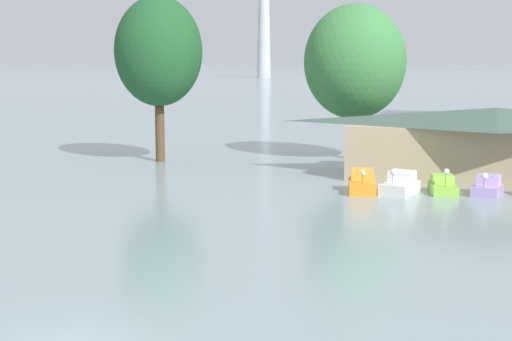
{
  "coord_description": "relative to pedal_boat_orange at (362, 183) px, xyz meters",
  "views": [
    {
      "loc": [
        10.4,
        -17.19,
        8.0
      ],
      "look_at": [
        0.22,
        17.76,
        2.6
      ],
      "focal_mm": 53.04,
      "sensor_mm": 36.0,
      "label": 1
    }
  ],
  "objects": [
    {
      "name": "pedal_boat_orange",
      "position": [
        0.0,
        0.0,
        0.0
      ],
      "size": [
        2.08,
        3.23,
        1.53
      ],
      "rotation": [
        0.0,
        0.0,
        -1.39
      ],
      "color": "orange",
      "rests_on": "ground"
    },
    {
      "name": "pedal_boat_white",
      "position": [
        2.27,
        0.02,
        0.0
      ],
      "size": [
        2.31,
        3.07,
        1.67
      ],
      "rotation": [
        0.0,
        0.0,
        -1.83
      ],
      "color": "white",
      "rests_on": "ground"
    },
    {
      "name": "pedal_boat_lime",
      "position": [
        4.7,
        1.1,
        -0.11
      ],
      "size": [
        1.96,
        2.97,
        1.65
      ],
      "rotation": [
        0.0,
        0.0,
        -1.38
      ],
      "color": "#8CCC3F",
      "rests_on": "ground"
    },
    {
      "name": "pedal_boat_lavender",
      "position": [
        7.27,
        1.15,
        -0.07
      ],
      "size": [
        1.95,
        2.63,
        1.46
      ],
      "rotation": [
        0.0,
        0.0,
        -1.77
      ],
      "color": "#B299D8",
      "rests_on": "ground"
    },
    {
      "name": "boathouse",
      "position": [
        7.72,
        7.43,
        1.95
      ],
      "size": [
        20.53,
        7.92,
        4.79
      ],
      "color": "tan",
      "rests_on": "ground"
    },
    {
      "name": "shoreline_tree_tall_left",
      "position": [
        -17.23,
        9.36,
        7.97
      ],
      "size": [
        6.76,
        6.76,
        12.77
      ],
      "color": "brown",
      "rests_on": "ground"
    },
    {
      "name": "shoreline_tree_mid",
      "position": [
        -2.92,
        15.04,
        7.19
      ],
      "size": [
        8.05,
        8.05,
        12.28
      ],
      "color": "brown",
      "rests_on": "ground"
    }
  ]
}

